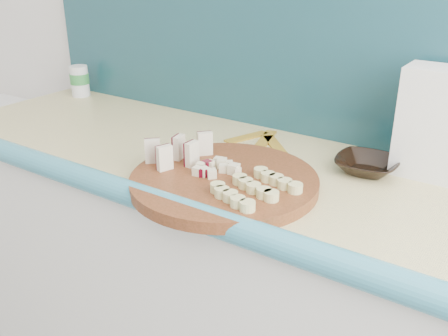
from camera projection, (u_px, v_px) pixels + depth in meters
kitchen_counter at (278, 319)px, 1.41m from camera, size 2.20×0.63×0.91m
backsplash at (340, 53)px, 1.35m from camera, size 2.20×0.02×0.50m
cutting_board at (224, 181)px, 1.15m from camera, size 0.55×0.55×0.03m
apple_wedges at (179, 150)px, 1.21m from camera, size 0.12×0.17×0.06m
apple_chunks at (217, 168)px, 1.16m from camera, size 0.07×0.07×0.02m
banana_slices at (255, 188)px, 1.07m from camera, size 0.17×0.19×0.02m
brown_bowl at (367, 165)px, 1.23m from camera, size 0.16×0.16×0.04m
flour_bag at (433, 123)px, 1.17m from camera, size 0.15×0.11×0.26m
canister at (80, 80)px, 1.86m from camera, size 0.07×0.07×0.11m
banana_peel at (262, 140)px, 1.43m from camera, size 0.20×0.16×0.01m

